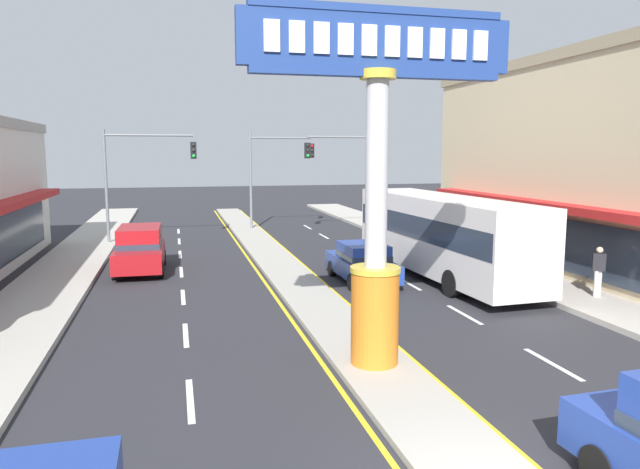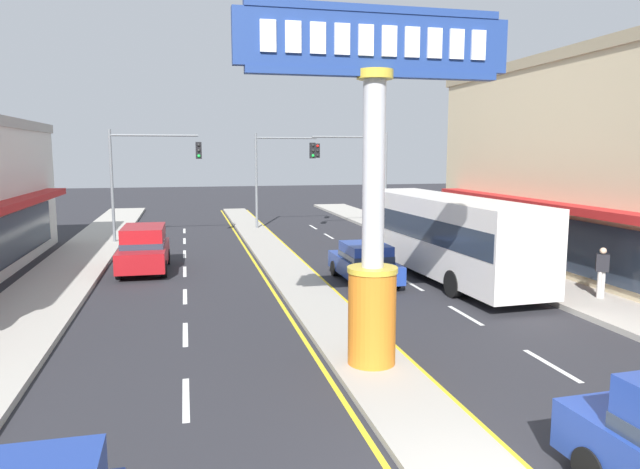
{
  "view_description": "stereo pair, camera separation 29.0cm",
  "coord_description": "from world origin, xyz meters",
  "px_view_note": "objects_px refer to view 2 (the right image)",
  "views": [
    {
      "loc": [
        -4.39,
        -6.82,
        5.01
      ],
      "look_at": [
        -0.27,
        9.7,
        2.6
      ],
      "focal_mm": 32.84,
      "sensor_mm": 36.0,
      "label": 1
    },
    {
      "loc": [
        -4.11,
        -6.89,
        5.01
      ],
      "look_at": [
        -0.27,
        9.7,
        2.6
      ],
      "focal_mm": 32.84,
      "sensor_mm": 36.0,
      "label": 2
    }
  ],
  "objects_px": {
    "traffic_light_left_side": "(145,166)",
    "bus_near_right_lane": "(445,232)",
    "suv_far_right_lane": "(144,248)",
    "district_sign": "(374,188)",
    "sedan_near_left_lane": "(365,262)",
    "pedestrian_near_kerb": "(602,269)",
    "traffic_light_right_side": "(358,165)",
    "traffic_light_median_far": "(279,165)"
  },
  "relations": [
    {
      "from": "traffic_light_left_side",
      "to": "bus_near_right_lane",
      "type": "distance_m",
      "value": 17.09
    },
    {
      "from": "traffic_light_left_side",
      "to": "suv_far_right_lane",
      "type": "distance_m",
      "value": 8.39
    },
    {
      "from": "district_sign",
      "to": "suv_far_right_lane",
      "type": "relative_size",
      "value": 1.72
    },
    {
      "from": "bus_near_right_lane",
      "to": "sedan_near_left_lane",
      "type": "height_order",
      "value": "bus_near_right_lane"
    },
    {
      "from": "pedestrian_near_kerb",
      "to": "suv_far_right_lane",
      "type": "bearing_deg",
      "value": 149.48
    },
    {
      "from": "sedan_near_left_lane",
      "to": "pedestrian_near_kerb",
      "type": "height_order",
      "value": "pedestrian_near_kerb"
    },
    {
      "from": "bus_near_right_lane",
      "to": "suv_far_right_lane",
      "type": "bearing_deg",
      "value": 160.38
    },
    {
      "from": "sedan_near_left_lane",
      "to": "pedestrian_near_kerb",
      "type": "bearing_deg",
      "value": -35.36
    },
    {
      "from": "traffic_light_left_side",
      "to": "pedestrian_near_kerb",
      "type": "height_order",
      "value": "traffic_light_left_side"
    },
    {
      "from": "suv_far_right_lane",
      "to": "sedan_near_left_lane",
      "type": "height_order",
      "value": "suv_far_right_lane"
    },
    {
      "from": "sedan_near_left_lane",
      "to": "pedestrian_near_kerb",
      "type": "relative_size",
      "value": 2.55
    },
    {
      "from": "district_sign",
      "to": "traffic_light_right_side",
      "type": "relative_size",
      "value": 1.28
    },
    {
      "from": "traffic_light_median_far",
      "to": "pedestrian_near_kerb",
      "type": "bearing_deg",
      "value": -70.42
    },
    {
      "from": "traffic_light_right_side",
      "to": "pedestrian_near_kerb",
      "type": "distance_m",
      "value": 18.21
    },
    {
      "from": "traffic_light_left_side",
      "to": "suv_far_right_lane",
      "type": "bearing_deg",
      "value": -87.88
    },
    {
      "from": "traffic_light_right_side",
      "to": "traffic_light_median_far",
      "type": "bearing_deg",
      "value": 142.5
    },
    {
      "from": "traffic_light_right_side",
      "to": "traffic_light_median_far",
      "type": "xyz_separation_m",
      "value": [
        -4.29,
        3.29,
        -0.05
      ]
    },
    {
      "from": "traffic_light_median_far",
      "to": "pedestrian_near_kerb",
      "type": "xyz_separation_m",
      "value": [
        7.45,
        -20.95,
        -3.05
      ]
    },
    {
      "from": "traffic_light_left_side",
      "to": "sedan_near_left_lane",
      "type": "height_order",
      "value": "traffic_light_left_side"
    },
    {
      "from": "traffic_light_median_far",
      "to": "traffic_light_right_side",
      "type": "bearing_deg",
      "value": -37.5
    },
    {
      "from": "district_sign",
      "to": "traffic_light_right_side",
      "type": "xyz_separation_m",
      "value": [
        6.16,
        21.66,
        0.04
      ]
    },
    {
      "from": "traffic_light_median_far",
      "to": "sedan_near_left_lane",
      "type": "xyz_separation_m",
      "value": [
        0.71,
        -16.17,
        -3.41
      ]
    },
    {
      "from": "traffic_light_right_side",
      "to": "suv_far_right_lane",
      "type": "bearing_deg",
      "value": -144.11
    },
    {
      "from": "district_sign",
      "to": "pedestrian_near_kerb",
      "type": "bearing_deg",
      "value": 23.24
    },
    {
      "from": "district_sign",
      "to": "traffic_light_median_far",
      "type": "bearing_deg",
      "value": 85.73
    },
    {
      "from": "traffic_light_median_far",
      "to": "sedan_near_left_lane",
      "type": "bearing_deg",
      "value": -87.49
    },
    {
      "from": "traffic_light_right_side",
      "to": "sedan_near_left_lane",
      "type": "xyz_separation_m",
      "value": [
        -3.58,
        -12.87,
        -3.46
      ]
    },
    {
      "from": "traffic_light_left_side",
      "to": "district_sign",
      "type": "bearing_deg",
      "value": -73.42
    },
    {
      "from": "traffic_light_right_side",
      "to": "pedestrian_near_kerb",
      "type": "bearing_deg",
      "value": -79.85
    },
    {
      "from": "bus_near_right_lane",
      "to": "suv_far_right_lane",
      "type": "distance_m",
      "value": 12.5
    },
    {
      "from": "suv_far_right_lane",
      "to": "bus_near_right_lane",
      "type": "bearing_deg",
      "value": -19.62
    },
    {
      "from": "district_sign",
      "to": "pedestrian_near_kerb",
      "type": "distance_m",
      "value": 10.6
    },
    {
      "from": "traffic_light_left_side",
      "to": "traffic_light_right_side",
      "type": "distance_m",
      "value": 12.36
    },
    {
      "from": "district_sign",
      "to": "sedan_near_left_lane",
      "type": "height_order",
      "value": "district_sign"
    },
    {
      "from": "bus_near_right_lane",
      "to": "traffic_light_right_side",
      "type": "bearing_deg",
      "value": 88.73
    },
    {
      "from": "sedan_near_left_lane",
      "to": "pedestrian_near_kerb",
      "type": "distance_m",
      "value": 8.28
    },
    {
      "from": "traffic_light_right_side",
      "to": "sedan_near_left_lane",
      "type": "bearing_deg",
      "value": -105.56
    },
    {
      "from": "sedan_near_left_lane",
      "to": "traffic_light_right_side",
      "type": "bearing_deg",
      "value": 74.44
    },
    {
      "from": "district_sign",
      "to": "traffic_light_median_far",
      "type": "xyz_separation_m",
      "value": [
        1.87,
        24.96,
        -0.01
      ]
    },
    {
      "from": "district_sign",
      "to": "suv_far_right_lane",
      "type": "distance_m",
      "value": 14.59
    },
    {
      "from": "traffic_light_median_far",
      "to": "sedan_near_left_lane",
      "type": "relative_size",
      "value": 1.43
    },
    {
      "from": "traffic_light_left_side",
      "to": "traffic_light_median_far",
      "type": "relative_size",
      "value": 1.0
    }
  ]
}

